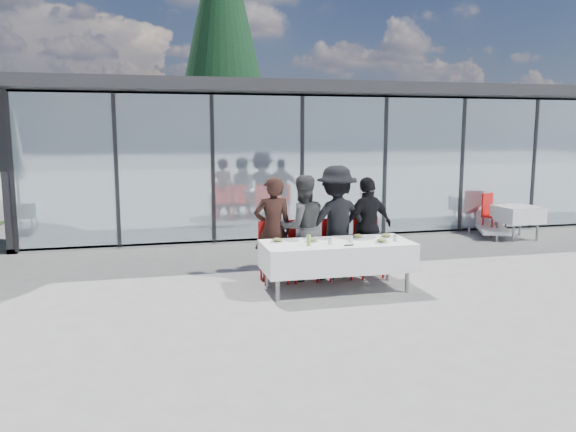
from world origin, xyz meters
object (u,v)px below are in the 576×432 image
object	(u,v)px
plate_d	(386,236)
conifer_tree	(222,30)
dining_table	(337,256)
plate_a	(277,240)
spare_table_right	(518,214)
spare_chair_a	(491,212)
diner_b	(302,228)
plate_extra	(382,241)
diner_chair_a	(273,248)
diner_chair_d	(368,244)
diner_d	(368,226)
folded_eyeglasses	(349,245)
plate_c	(357,237)
diner_c	(336,222)
diner_chair_c	(336,245)
spare_chair_b	(495,208)
diner_chair_b	(302,247)
diner_a	(273,229)
juice_bottle	(309,240)
plate_b	(312,240)

from	to	relation	value
plate_d	conifer_tree	world-z (taller)	conifer_tree
dining_table	plate_a	size ratio (longest dim) A/B	9.83
spare_table_right	spare_chair_a	world-z (taller)	spare_chair_a
dining_table	spare_table_right	size ratio (longest dim) A/B	2.63
diner_b	plate_extra	size ratio (longest dim) A/B	7.44
dining_table	diner_chair_a	xyz separation A→B (m)	(-0.83, 0.75, -0.00)
diner_chair_d	plate_extra	bearing A→B (deg)	-100.05
diner_d	folded_eyeglasses	distance (m)	1.29
plate_c	spare_chair_a	size ratio (longest dim) A/B	0.24
diner_c	spare_chair_a	bearing A→B (deg)	-154.75
diner_chair_c	plate_c	distance (m)	0.62
diner_c	spare_chair_a	size ratio (longest dim) A/B	1.90
diner_c	spare_chair_b	bearing A→B (deg)	-152.22
diner_chair_b	spare_table_right	bearing A→B (deg)	21.61
diner_c	plate_extra	size ratio (longest dim) A/B	8.06
diner_d	plate_c	size ratio (longest dim) A/B	7.21
dining_table	diner_b	xyz separation A→B (m)	(-0.34, 0.76, 0.32)
dining_table	diner_b	bearing A→B (deg)	113.93
diner_chair_c	plate_a	size ratio (longest dim) A/B	4.24
diner_a	diner_chair_a	world-z (taller)	diner_a
diner_b	spare_chair_b	size ratio (longest dim) A/B	1.75
juice_bottle	plate_a	bearing A→B (deg)	136.01
diner_chair_b	plate_b	size ratio (longest dim) A/B	4.24
diner_a	conifer_tree	size ratio (longest dim) A/B	0.16
plate_b	conifer_tree	bearing A→B (deg)	88.37
plate_extra	juice_bottle	size ratio (longest dim) A/B	1.39
conifer_tree	plate_b	bearing A→B (deg)	-91.63
diner_a	diner_chair_c	bearing A→B (deg)	179.85
diner_chair_a	diner_b	distance (m)	0.58
spare_chair_b	conifer_tree	world-z (taller)	conifer_tree
diner_a	diner_c	xyz separation A→B (m)	(1.07, 0.00, 0.08)
folded_eyeglasses	spare_table_right	bearing A→B (deg)	32.19
diner_chair_a	diner_chair_b	xyz separation A→B (m)	(0.49, 0.00, 0.00)
juice_bottle	plate_d	bearing A→B (deg)	12.98
spare_chair_a	diner_chair_c	bearing A→B (deg)	-149.55
dining_table	conifer_tree	size ratio (longest dim) A/B	0.22
spare_table_right	spare_chair_a	size ratio (longest dim) A/B	0.88
diner_a	diner_chair_d	size ratio (longest dim) A/B	1.74
diner_chair_a	plate_a	size ratio (longest dim) A/B	4.24
plate_c	folded_eyeglasses	xyz separation A→B (m)	(-0.32, -0.51, -0.02)
dining_table	juice_bottle	bearing A→B (deg)	-160.13
diner_a	plate_b	distance (m)	0.82
diner_chair_a	spare_chair_a	world-z (taller)	same
diner_a	juice_bottle	world-z (taller)	diner_a
plate_a	diner_c	bearing A→B (deg)	26.84
diner_b	diner_chair_d	size ratio (longest dim) A/B	1.75
spare_table_right	conifer_tree	distance (m)	12.51
diner_b	plate_c	xyz separation A→B (m)	(0.74, -0.55, -0.08)
dining_table	juice_bottle	xyz separation A→B (m)	(-0.50, -0.18, 0.30)
spare_chair_a	spare_chair_b	bearing A→B (deg)	49.92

